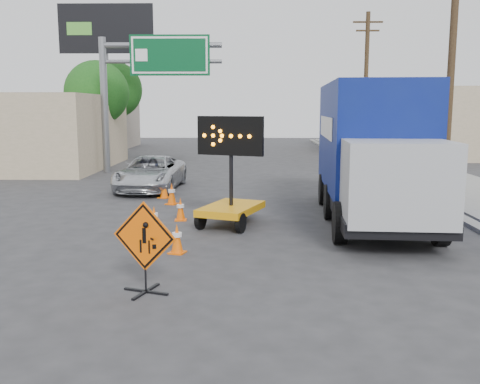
{
  "coord_description": "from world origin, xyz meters",
  "views": [
    {
      "loc": [
        0.88,
        -9.41,
        3.33
      ],
      "look_at": [
        0.66,
        3.29,
        1.31
      ],
      "focal_mm": 40.0,
      "sensor_mm": 36.0,
      "label": 1
    }
  ],
  "objects_px": {
    "pickup_truck": "(151,173)",
    "box_truck": "(372,159)",
    "construction_sign": "(145,245)",
    "arrow_board": "(231,202)"
  },
  "relations": [
    {
      "from": "arrow_board",
      "to": "box_truck",
      "type": "relative_size",
      "value": 0.36
    },
    {
      "from": "arrow_board",
      "to": "pickup_truck",
      "type": "bearing_deg",
      "value": 138.82
    },
    {
      "from": "construction_sign",
      "to": "arrow_board",
      "type": "relative_size",
      "value": 0.54
    },
    {
      "from": "construction_sign",
      "to": "pickup_truck",
      "type": "height_order",
      "value": "construction_sign"
    },
    {
      "from": "construction_sign",
      "to": "arrow_board",
      "type": "height_order",
      "value": "arrow_board"
    },
    {
      "from": "box_truck",
      "to": "construction_sign",
      "type": "bearing_deg",
      "value": -126.69
    },
    {
      "from": "box_truck",
      "to": "arrow_board",
      "type": "bearing_deg",
      "value": -164.81
    },
    {
      "from": "arrow_board",
      "to": "box_truck",
      "type": "xyz_separation_m",
      "value": [
        4.13,
        0.84,
        1.15
      ]
    },
    {
      "from": "pickup_truck",
      "to": "box_truck",
      "type": "relative_size",
      "value": 0.57
    },
    {
      "from": "construction_sign",
      "to": "pickup_truck",
      "type": "distance_m",
      "value": 12.44
    }
  ]
}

